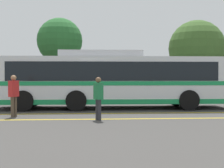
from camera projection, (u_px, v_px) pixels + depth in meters
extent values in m
plane|color=#423F3D|center=(106.00, 108.00, 16.13)|extent=(220.00, 220.00, 0.00)
cube|color=gold|center=(115.00, 113.00, 14.00)|extent=(31.87, 0.20, 0.01)
cube|color=gold|center=(119.00, 119.00, 12.21)|extent=(31.87, 0.20, 0.01)
cube|color=#99999E|center=(107.00, 99.00, 21.72)|extent=(39.87, 0.36, 0.15)
cube|color=silver|center=(112.00, 80.00, 16.16)|extent=(11.90, 2.70, 2.31)
cube|color=black|center=(112.00, 72.00, 16.14)|extent=(10.23, 2.73, 0.92)
cube|color=#198C4C|center=(112.00, 83.00, 16.16)|extent=(11.66, 2.74, 0.20)
cube|color=#198C4C|center=(112.00, 100.00, 16.19)|extent=(11.66, 2.73, 0.24)
cube|color=black|center=(224.00, 78.00, 16.48)|extent=(0.06, 2.27, 1.65)
cube|color=black|center=(224.00, 61.00, 16.46)|extent=(0.06, 1.81, 0.24)
cube|color=silver|center=(101.00, 54.00, 16.09)|extent=(4.18, 2.11, 0.32)
cylinder|color=black|center=(176.00, 97.00, 17.62)|extent=(1.00, 0.29, 1.00)
cylinder|color=black|center=(189.00, 100.00, 15.15)|extent=(1.00, 0.29, 1.00)
cylinder|color=black|center=(79.00, 97.00, 17.32)|extent=(1.00, 0.29, 1.00)
cylinder|color=black|center=(76.00, 101.00, 14.85)|extent=(1.00, 0.29, 1.00)
cylinder|color=black|center=(34.00, 97.00, 17.18)|extent=(1.00, 0.29, 1.00)
cylinder|color=black|center=(23.00, 101.00, 14.71)|extent=(1.00, 0.29, 1.00)
cube|color=maroon|center=(24.00, 92.00, 19.94)|extent=(4.92, 2.14, 0.74)
cube|color=black|center=(22.00, 82.00, 19.92)|extent=(2.13, 1.70, 0.50)
cylinder|color=black|center=(50.00, 96.00, 20.75)|extent=(0.61, 0.25, 0.60)
cylinder|color=black|center=(44.00, 98.00, 19.09)|extent=(0.61, 0.25, 0.60)
cylinder|color=black|center=(5.00, 96.00, 20.80)|extent=(0.61, 0.25, 0.60)
cube|color=#335B33|center=(135.00, 93.00, 19.96)|extent=(4.63, 1.76, 0.51)
cube|color=black|center=(137.00, 86.00, 19.95)|extent=(1.96, 1.51, 0.46)
cylinder|color=black|center=(114.00, 98.00, 19.11)|extent=(0.60, 0.21, 0.60)
cylinder|color=black|center=(113.00, 97.00, 20.69)|extent=(0.60, 0.21, 0.60)
cylinder|color=black|center=(160.00, 98.00, 19.24)|extent=(0.60, 0.21, 0.60)
cylinder|color=black|center=(155.00, 96.00, 20.83)|extent=(0.60, 0.21, 0.60)
cube|color=silver|center=(216.00, 91.00, 20.61)|extent=(4.85, 1.97, 0.68)
cube|color=black|center=(214.00, 83.00, 20.59)|extent=(2.07, 1.65, 0.41)
cylinder|color=black|center=(189.00, 96.00, 21.32)|extent=(0.61, 0.22, 0.60)
cylinder|color=black|center=(199.00, 98.00, 19.62)|extent=(0.61, 0.22, 0.60)
cylinder|color=brown|center=(12.00, 107.00, 12.75)|extent=(0.14, 0.14, 0.83)
cylinder|color=brown|center=(15.00, 107.00, 12.91)|extent=(0.14, 0.14, 0.83)
cube|color=red|center=(14.00, 89.00, 12.81)|extent=(0.38, 0.47, 0.66)
sphere|color=#9E704C|center=(14.00, 78.00, 12.79)|extent=(0.23, 0.23, 0.23)
cylinder|color=#2D2D33|center=(99.00, 110.00, 11.84)|extent=(0.14, 0.14, 0.80)
cylinder|color=#2D2D33|center=(97.00, 109.00, 11.99)|extent=(0.14, 0.14, 0.80)
cube|color=#1E723F|center=(98.00, 91.00, 11.89)|extent=(0.38, 0.47, 0.63)
sphere|color=brown|center=(98.00, 80.00, 11.88)|extent=(0.22, 0.22, 0.22)
cylinder|color=#513823|center=(196.00, 83.00, 25.33)|extent=(0.28, 0.28, 2.21)
sphere|color=#3D6028|center=(197.00, 48.00, 25.25)|extent=(4.52, 4.52, 4.52)
cylinder|color=#513823|center=(60.00, 78.00, 23.48)|extent=(0.28, 0.28, 3.04)
sphere|color=#28662D|center=(60.00, 41.00, 23.41)|extent=(3.40, 3.40, 3.40)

